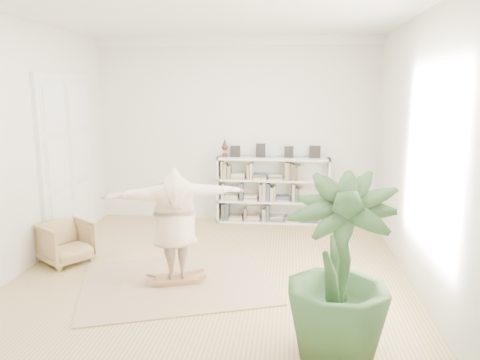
# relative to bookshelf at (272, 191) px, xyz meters

# --- Properties ---
(floor) EXTENTS (6.00, 6.00, 0.00)m
(floor) POSITION_rel_bookshelf_xyz_m (-0.74, -2.82, -0.64)
(floor) COLOR olive
(floor) RESTS_ON ground
(room_shell) EXTENTS (6.00, 6.00, 6.00)m
(room_shell) POSITION_rel_bookshelf_xyz_m (-0.74, 0.12, 2.87)
(room_shell) COLOR silver
(room_shell) RESTS_ON floor
(doors) EXTENTS (0.09, 1.78, 2.92)m
(doors) POSITION_rel_bookshelf_xyz_m (-3.45, -1.52, 0.76)
(doors) COLOR white
(doors) RESTS_ON floor
(bookshelf) EXTENTS (2.20, 0.35, 1.64)m
(bookshelf) POSITION_rel_bookshelf_xyz_m (0.00, 0.00, 0.00)
(bookshelf) COLOR silver
(bookshelf) RESTS_ON floor
(armchair) EXTENTS (0.96, 0.96, 0.64)m
(armchair) POSITION_rel_bookshelf_xyz_m (-3.04, -2.54, -0.32)
(armchair) COLOR tan
(armchair) RESTS_ON floor
(rug) EXTENTS (3.02, 2.72, 0.02)m
(rug) POSITION_rel_bookshelf_xyz_m (-1.18, -3.15, -0.63)
(rug) COLOR tan
(rug) RESTS_ON floor
(rocker_board) EXTENTS (0.62, 0.49, 0.12)m
(rocker_board) POSITION_rel_bookshelf_xyz_m (-1.18, -3.15, -0.56)
(rocker_board) COLOR #975E3C
(rocker_board) RESTS_ON rug
(person) EXTENTS (1.93, 1.10, 1.52)m
(person) POSITION_rel_bookshelf_xyz_m (-1.18, -3.15, 0.26)
(person) COLOR beige
(person) RESTS_ON rocker_board
(houseplant) EXTENTS (1.27, 1.27, 1.83)m
(houseplant) POSITION_rel_bookshelf_xyz_m (0.81, -4.71, 0.28)
(houseplant) COLOR #2A4B25
(houseplant) RESTS_ON floor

